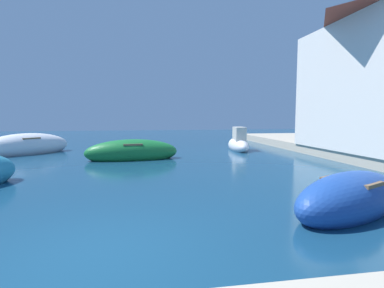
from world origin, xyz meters
The scene contains 6 objects.
ground centered at (0.00, 0.00, 0.00)m, with size 80.00×80.00×0.00m, color navy.
quay_promenade centered at (4.32, -0.37, 0.25)m, with size 44.00×32.00×0.50m.
moored_boat_2 centered at (6.90, 13.53, 0.39)m, with size 1.52×3.66×1.69m.
moored_boat_3 centered at (5.39, 1.16, 0.34)m, with size 3.85×2.78×1.21m.
moored_boat_5 centered at (-5.64, 13.72, 0.42)m, with size 4.70×4.58×1.52m.
moored_boat_6 centered at (0.35, 10.46, 0.36)m, with size 4.70×1.96×1.30m.
Camera 1 is at (0.78, -4.76, 2.20)m, focal length 28.23 mm.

